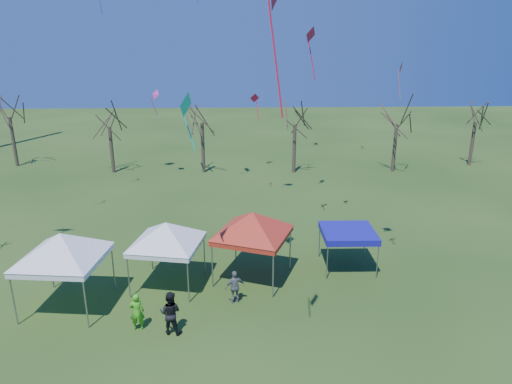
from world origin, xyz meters
TOP-DOWN VIEW (x-y plane):
  - ground at (0.00, 0.00)m, footprint 140.00×140.00m
  - tree_0 at (-20.85, 27.38)m, footprint 3.83×3.83m
  - tree_1 at (-10.77, 24.65)m, footprint 3.42×3.42m
  - tree_2 at (-2.37, 24.38)m, footprint 3.71×3.71m
  - tree_3 at (6.03, 24.04)m, footprint 3.59×3.59m
  - tree_4 at (15.36, 24.00)m, footprint 3.58×3.58m
  - tree_5 at (23.72, 26.07)m, footprint 3.39×3.39m
  - tent_white_west at (-6.83, 1.61)m, footprint 4.69×4.69m
  - tent_white_mid at (-2.56, 3.41)m, footprint 4.27×4.27m
  - tent_red at (1.60, 4.00)m, footprint 4.36×4.36m
  - tent_blue at (6.62, 4.92)m, footprint 2.77×2.77m
  - person_dark at (-1.92, -0.57)m, footprint 1.02×0.86m
  - person_grey at (0.71, 1.67)m, footprint 1.00×0.66m
  - person_green at (-3.34, -0.27)m, footprint 0.64×0.45m
  - kite_19 at (2.16, 17.14)m, footprint 0.77×0.59m
  - kite_13 at (-6.04, 22.38)m, footprint 0.95×0.93m
  - kite_1 at (-1.04, 0.49)m, footprint 0.65×1.06m
  - kite_12 at (15.30, 24.27)m, footprint 0.71×1.04m
  - kite_17 at (4.95, 9.42)m, footprint 0.92×1.00m

SIDE VIEW (x-z plane):
  - ground at x=0.00m, z-range 0.00..0.00m
  - person_grey at x=0.71m, z-range 0.00..1.58m
  - person_green at x=-3.34m, z-range 0.00..1.65m
  - person_dark at x=-1.92m, z-range 0.00..1.87m
  - tent_blue at x=6.62m, z-range 0.90..3.04m
  - tent_white_mid at x=-2.56m, z-range 1.18..5.01m
  - tent_red at x=1.60m, z-range 1.26..5.38m
  - tent_white_west at x=-6.83m, z-range 1.28..5.43m
  - tree_5 at x=23.72m, z-range 2.00..9.46m
  - tree_1 at x=-10.77m, z-range 2.02..9.56m
  - tree_4 at x=15.36m, z-range 2.12..10.00m
  - tree_3 at x=6.03m, z-range 2.12..10.03m
  - tree_2 at x=-2.37m, z-range 2.20..10.38m
  - tree_0 at x=-20.85m, z-range 2.27..10.70m
  - kite_13 at x=-6.04m, z-range 6.19..8.47m
  - kite_19 at x=2.16m, z-range 6.59..8.53m
  - kite_1 at x=-1.04m, z-range 8.04..10.36m
  - kite_12 at x=15.30m, z-range 7.71..11.06m
  - kite_17 at x=4.95m, z-range 10.37..13.29m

